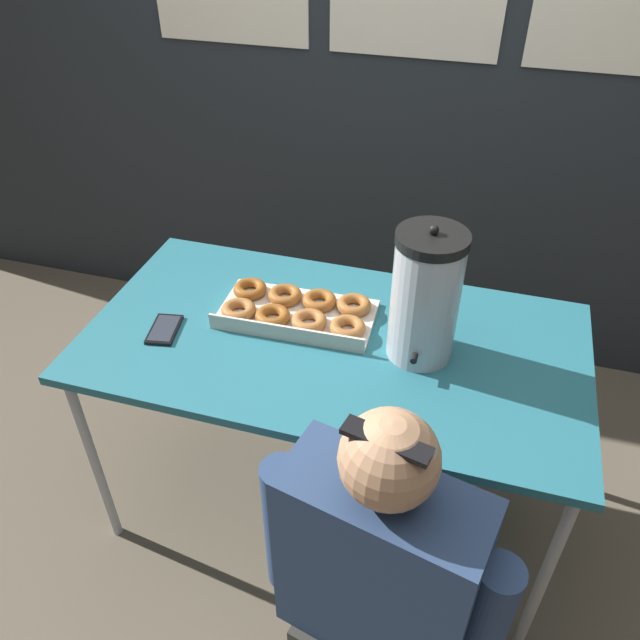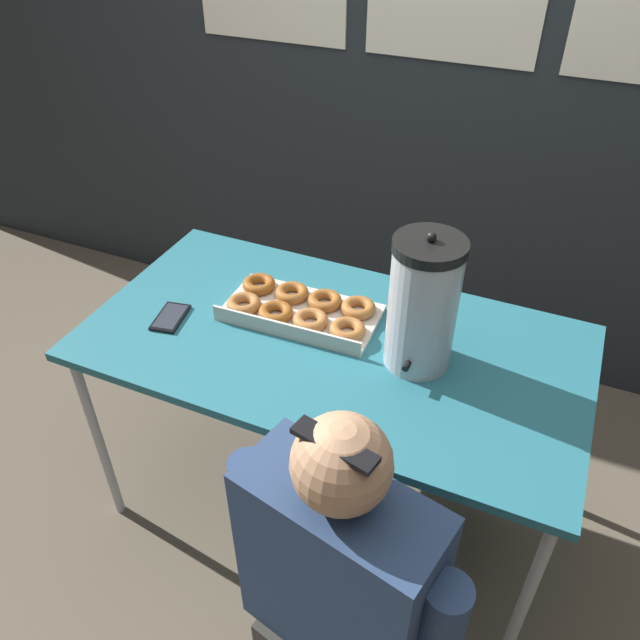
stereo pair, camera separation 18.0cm
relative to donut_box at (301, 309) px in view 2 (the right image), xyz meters
The scene contains 7 objects.
ground_plane 0.81m from the donut_box, 26.93° to the right, with size 12.00×12.00×0.00m, color brown.
back_wall 1.15m from the donut_box, 82.50° to the left, with size 6.00×0.11×2.56m.
folding_table 0.17m from the donut_box, 26.93° to the right, with size 1.46×0.77×0.77m.
donut_box is the anchor object (origin of this frame).
coffee_urn 0.42m from the donut_box, ahead, with size 0.19×0.21×0.41m.
cell_phone 0.40m from the donut_box, 153.59° to the right, with size 0.10×0.15×0.01m.
person_seated 0.84m from the donut_box, 59.21° to the right, with size 0.57×0.30×1.14m.
Camera 2 is at (0.53, -1.30, 1.94)m, focal length 35.00 mm.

